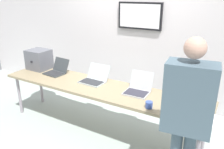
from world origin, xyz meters
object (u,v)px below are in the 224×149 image
at_px(equipment_box, 39,59).
at_px(coffee_mug, 149,105).
at_px(workbench, 98,89).
at_px(laptop_station_0, 57,70).
at_px(laptop_station_2, 138,88).
at_px(person, 187,109).
at_px(laptop_station_1, 95,78).
at_px(laptop_station_3, 196,101).

xyz_separation_m(equipment_box, coffee_mug, (2.26, -0.41, -0.13)).
height_order(workbench, coffee_mug, coffee_mug).
height_order(laptop_station_0, laptop_station_2, laptop_station_2).
bearing_deg(laptop_station_2, person, -42.35).
height_order(laptop_station_0, laptop_station_1, laptop_station_1).
distance_m(laptop_station_0, laptop_station_1, 0.77).
xyz_separation_m(workbench, laptop_station_1, (-0.15, 0.13, 0.10)).
relative_size(workbench, laptop_station_3, 9.38).
height_order(laptop_station_0, laptop_station_3, laptop_station_0).
bearing_deg(laptop_station_0, laptop_station_2, -0.39).
bearing_deg(coffee_mug, equipment_box, 169.80).
height_order(laptop_station_3, coffee_mug, laptop_station_3).
height_order(laptop_station_1, coffee_mug, laptop_station_1).
relative_size(workbench, equipment_box, 8.56).
xyz_separation_m(laptop_station_1, laptop_station_2, (0.75, -0.02, 0.00)).
bearing_deg(workbench, person, -23.89).
bearing_deg(person, workbench, 156.11).
bearing_deg(laptop_station_3, laptop_station_1, 179.40).
distance_m(laptop_station_2, laptop_station_3, 0.77).
bearing_deg(equipment_box, workbench, -6.55).
bearing_deg(laptop_station_0, workbench, -7.73).
distance_m(laptop_station_1, coffee_mug, 1.12).
height_order(laptop_station_2, coffee_mug, laptop_station_2).
relative_size(equipment_box, person, 0.22).
bearing_deg(coffee_mug, laptop_station_0, 168.35).
distance_m(equipment_box, laptop_station_3, 2.74).
relative_size(laptop_station_0, laptop_station_2, 0.93).
bearing_deg(coffee_mug, laptop_station_3, 38.20).
xyz_separation_m(laptop_station_2, person, (0.81, -0.74, 0.24)).
xyz_separation_m(equipment_box, laptop_station_1, (1.21, -0.02, -0.12)).
bearing_deg(laptop_station_2, workbench, -168.98).
distance_m(workbench, coffee_mug, 0.93).
bearing_deg(person, laptop_station_3, 92.98).
distance_m(workbench, laptop_station_0, 0.94).
distance_m(equipment_box, laptop_station_1, 1.22).
bearing_deg(laptop_station_1, equipment_box, 178.93).
xyz_separation_m(equipment_box, laptop_station_3, (2.73, -0.04, -0.12)).
height_order(equipment_box, laptop_station_0, equipment_box).
distance_m(laptop_station_2, person, 1.12).
bearing_deg(equipment_box, person, -15.70).
distance_m(workbench, laptop_station_1, 0.23).
bearing_deg(laptop_station_3, laptop_station_0, 179.82).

